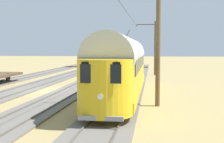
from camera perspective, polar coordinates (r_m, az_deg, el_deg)
name	(u,v)px	position (r m, az deg, el deg)	size (l,w,h in m)	color
ground_plane	(46,91)	(25.07, -12.38, -3.63)	(220.00, 220.00, 0.00)	#9E8956
track_streetcar_siding	(125,91)	(23.95, 2.55, -3.78)	(2.80, 80.00, 0.18)	#666059
track_adjacent_siding	(73,90)	(24.71, -7.44, -3.56)	(2.80, 80.00, 0.18)	#666059
track_third_siding	(23,89)	(26.16, -16.57, -3.26)	(2.80, 80.00, 0.18)	#666059
vintage_streetcar	(122,65)	(21.30, 1.97, 1.19)	(2.65, 18.12, 5.05)	gold
catenary_pole_foreground	(155,47)	(39.47, 8.11, 4.60)	(2.66, 0.28, 6.97)	brown
catenary_pole_mid_near	(157,45)	(18.05, 8.51, 4.93)	(2.66, 0.28, 6.97)	brown
overhead_wire_run	(119,0)	(19.09, 1.37, 13.34)	(2.46, 46.85, 0.18)	black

